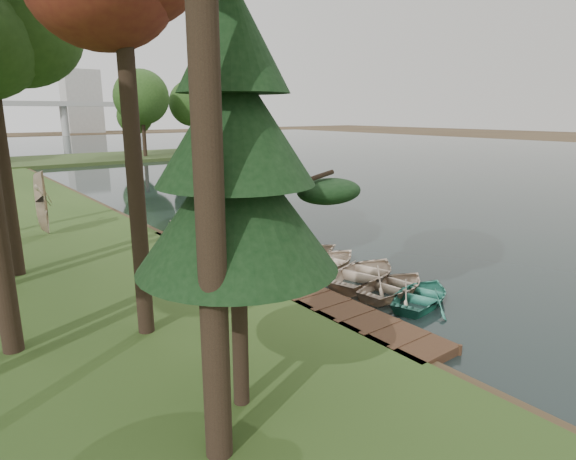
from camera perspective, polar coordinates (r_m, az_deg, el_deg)
ground at (r=18.99m, az=0.56°, el=-4.80°), size 300.00×300.00×0.00m
water at (r=53.78m, az=12.80°, el=7.05°), size 130.00×200.00×0.05m
boardwalk at (r=18.05m, az=-3.46°, el=-5.33°), size 1.60×16.00×0.30m
peninsula at (r=67.20m, az=-21.03°, el=7.95°), size 50.00×14.00×0.45m
far_trees at (r=66.08m, az=-24.33°, el=12.97°), size 45.60×5.60×8.80m
bridge at (r=136.20m, az=-28.33°, el=12.67°), size 95.90×4.00×8.60m
building_a at (r=159.58m, az=-23.25°, el=13.82°), size 10.00×8.00×18.00m
rowboat_0 at (r=16.27m, az=15.66°, el=-7.21°), size 3.64×3.06×0.64m
rowboat_1 at (r=16.87m, az=12.54°, el=-6.21°), size 3.49×2.72×0.66m
rowboat_2 at (r=17.78m, az=9.15°, el=-4.82°), size 4.33×3.60×0.77m
rowboat_3 at (r=18.69m, az=4.09°, el=-3.66°), size 4.41×3.49×0.82m
rowboat_4 at (r=20.08m, az=2.18°, el=-2.55°), size 3.49×2.51×0.72m
rowboat_5 at (r=21.00m, az=-0.32°, el=-1.91°), size 3.34×2.58×0.64m
rowboat_6 at (r=22.14m, az=-2.42°, el=-0.97°), size 3.84×2.97×0.73m
rowboat_7 at (r=23.12m, az=-5.15°, el=-0.30°), size 4.25×3.40×0.79m
rowboat_8 at (r=24.39m, az=-6.71°, el=0.30°), size 4.01×3.45×0.70m
rowboat_9 at (r=25.95m, az=-9.42°, el=1.16°), size 4.62×3.92×0.81m
rowboat_10 at (r=27.04m, az=-9.75°, el=1.53°), size 4.01×3.45×0.70m
stored_rowboat at (r=25.90m, az=-26.65°, el=0.19°), size 3.52×2.91×0.63m
pine_tree at (r=8.80m, az=-6.25°, el=8.25°), size 3.80×3.80×7.99m
reeds_0 at (r=16.16m, az=-3.54°, el=-5.13°), size 0.60×0.60×1.05m
reeds_1 at (r=18.67m, az=-8.83°, el=-2.60°), size 0.60×0.60×1.08m
reeds_2 at (r=20.57m, az=-11.77°, el=-1.37°), size 0.60×0.60×0.96m
reeds_3 at (r=22.33m, az=-13.99°, el=-0.43°), size 0.60×0.60×0.85m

